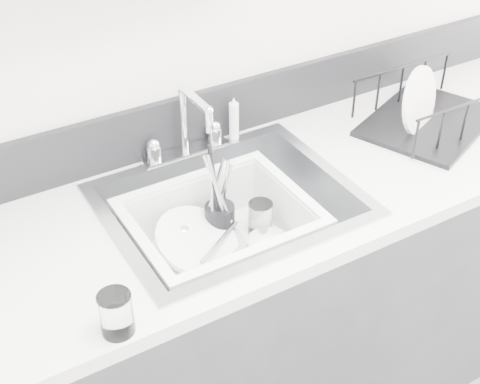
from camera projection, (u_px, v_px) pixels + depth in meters
counter_run at (231, 324)px, 2.00m from camera, size 3.20×0.62×0.92m
backsplash at (177, 124)px, 1.88m from camera, size 3.20×0.02×0.16m
sink at (230, 228)px, 1.78m from camera, size 0.64×0.52×0.20m
faucet at (186, 138)px, 1.86m from camera, size 0.26×0.18×0.23m
side_sprayer at (234, 119)px, 1.93m from camera, size 0.03×0.03×0.14m
wash_tub at (220, 236)px, 1.73m from camera, size 0.47×0.39×0.18m
plate_stack at (200, 248)px, 1.76m from camera, size 0.28×0.27×0.11m
utensil_cup at (220, 219)px, 1.81m from camera, size 0.08×0.08×0.27m
ladle at (204, 246)px, 1.76m from camera, size 0.23×0.26×0.07m
tumbler_in_tub at (260, 218)px, 1.84m from camera, size 0.08×0.08×0.10m
tumbler_counter at (116, 314)px, 1.34m from camera, size 0.07×0.07×0.10m
dish_rack at (431, 103)px, 2.00m from camera, size 0.50×0.44×0.14m
bowl_small at (269, 246)px, 1.79m from camera, size 0.12×0.12×0.04m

